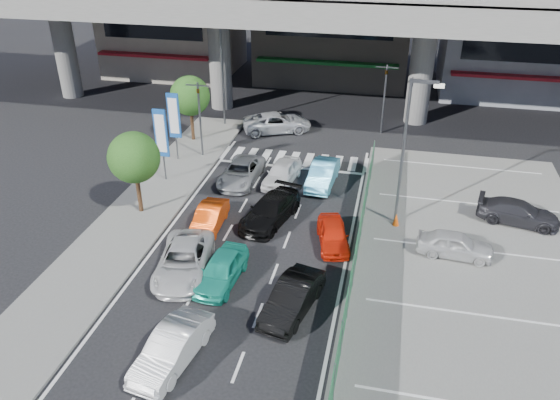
% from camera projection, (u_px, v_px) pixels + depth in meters
% --- Properties ---
extents(ground, '(120.00, 120.00, 0.00)m').
position_uv_depth(ground, '(241.00, 270.00, 26.05)').
color(ground, black).
rests_on(ground, ground).
extents(parking_lot, '(12.00, 28.00, 0.06)m').
position_uv_depth(parking_lot, '(478.00, 274.00, 25.66)').
color(parking_lot, slate).
rests_on(parking_lot, ground).
extents(sidewalk_left, '(4.00, 30.00, 0.12)m').
position_uv_depth(sidewalk_left, '(142.00, 211.00, 30.76)').
color(sidewalk_left, slate).
rests_on(sidewalk_left, ground).
extents(fence_run, '(0.16, 22.00, 1.80)m').
position_uv_depth(fence_run, '(356.00, 256.00, 25.46)').
color(fence_run, '#205E36').
rests_on(fence_run, ground).
extents(expressway, '(64.00, 14.00, 10.75)m').
position_uv_depth(expressway, '(319.00, 2.00, 40.59)').
color(expressway, slate).
rests_on(expressway, ground).
extents(building_west, '(12.00, 10.90, 13.00)m').
position_uv_depth(building_west, '(172.00, 4.00, 53.23)').
color(building_west, '#A49984').
rests_on(building_west, ground).
extents(building_east, '(12.00, 10.90, 12.00)m').
position_uv_depth(building_east, '(518.00, 24.00, 47.41)').
color(building_east, gray).
rests_on(building_east, ground).
extents(traffic_light_left, '(1.60, 1.24, 5.20)m').
position_uv_depth(traffic_light_left, '(199.00, 101.00, 35.56)').
color(traffic_light_left, '#595B60').
rests_on(traffic_light_left, ground).
extents(traffic_light_right, '(1.60, 1.24, 5.20)m').
position_uv_depth(traffic_light_right, '(386.00, 82.00, 39.32)').
color(traffic_light_right, '#595B60').
rests_on(traffic_light_right, ground).
extents(street_lamp_right, '(1.65, 0.22, 8.00)m').
position_uv_depth(street_lamp_right, '(408.00, 142.00, 27.50)').
color(street_lamp_right, '#595B60').
rests_on(street_lamp_right, ground).
extents(street_lamp_left, '(1.65, 0.22, 8.00)m').
position_uv_depth(street_lamp_left, '(224.00, 65.00, 40.30)').
color(street_lamp_left, '#595B60').
rests_on(street_lamp_left, ground).
extents(signboard_near, '(0.80, 0.14, 4.70)m').
position_uv_depth(signboard_near, '(161.00, 135.00, 32.75)').
color(signboard_near, '#595B60').
rests_on(signboard_near, ground).
extents(signboard_far, '(0.80, 0.14, 4.70)m').
position_uv_depth(signboard_far, '(174.00, 118.00, 35.39)').
color(signboard_far, '#595B60').
rests_on(signboard_far, ground).
extents(tree_near, '(2.80, 2.80, 4.80)m').
position_uv_depth(tree_near, '(134.00, 158.00, 29.15)').
color(tree_near, '#382314').
rests_on(tree_near, ground).
extents(tree_far, '(2.80, 2.80, 4.80)m').
position_uv_depth(tree_far, '(190.00, 96.00, 38.26)').
color(tree_far, '#382314').
rests_on(tree_far, ground).
extents(hatch_white_back_mid, '(2.16, 4.38, 1.38)m').
position_uv_depth(hatch_white_back_mid, '(172.00, 348.00, 20.55)').
color(hatch_white_back_mid, silver).
rests_on(hatch_white_back_mid, ground).
extents(sedan_white_mid_left, '(3.11, 5.28, 1.38)m').
position_uv_depth(sedan_white_mid_left, '(183.00, 261.00, 25.50)').
color(sedan_white_mid_left, silver).
rests_on(sedan_white_mid_left, ground).
extents(taxi_teal_mid, '(1.86, 4.03, 1.34)m').
position_uv_depth(taxi_teal_mid, '(221.00, 270.00, 24.91)').
color(taxi_teal_mid, '#20AE95').
rests_on(taxi_teal_mid, ground).
extents(hatch_black_mid_right, '(2.35, 4.41, 1.38)m').
position_uv_depth(hatch_black_mid_right, '(293.00, 298.00, 23.12)').
color(hatch_black_mid_right, black).
rests_on(hatch_black_mid_right, ground).
extents(taxi_orange_left, '(1.44, 3.76, 1.22)m').
position_uv_depth(taxi_orange_left, '(209.00, 218.00, 29.04)').
color(taxi_orange_left, '#E64108').
rests_on(taxi_orange_left, ground).
extents(sedan_black_mid, '(3.04, 5.08, 1.38)m').
position_uv_depth(sedan_black_mid, '(271.00, 210.00, 29.61)').
color(sedan_black_mid, black).
rests_on(sedan_black_mid, ground).
extents(taxi_orange_right, '(2.29, 3.84, 1.22)m').
position_uv_depth(taxi_orange_right, '(333.00, 234.00, 27.64)').
color(taxi_orange_right, red).
rests_on(taxi_orange_right, ground).
extents(wagon_silver_front_left, '(2.25, 4.65, 1.28)m').
position_uv_depth(wagon_silver_front_left, '(241.00, 172.00, 33.84)').
color(wagon_silver_front_left, gray).
rests_on(wagon_silver_front_left, ground).
extents(sedan_white_front_mid, '(2.11, 4.18, 1.36)m').
position_uv_depth(sedan_white_front_mid, '(282.00, 173.00, 33.69)').
color(sedan_white_front_mid, silver).
rests_on(sedan_white_front_mid, ground).
extents(kei_truck_front_right, '(1.69, 4.26, 1.38)m').
position_uv_depth(kei_truck_front_right, '(323.00, 174.00, 33.48)').
color(kei_truck_front_right, '#5BC7F7').
rests_on(kei_truck_front_right, ground).
extents(crossing_wagon_silver, '(5.66, 4.16, 1.43)m').
position_uv_depth(crossing_wagon_silver, '(277.00, 123.00, 41.14)').
color(crossing_wagon_silver, '#B9BBC2').
rests_on(crossing_wagon_silver, ground).
extents(parked_sedan_white, '(3.79, 1.76, 1.26)m').
position_uv_depth(parked_sedan_white, '(455.00, 244.00, 26.70)').
color(parked_sedan_white, silver).
rests_on(parked_sedan_white, parking_lot).
extents(parked_sedan_dgrey, '(4.52, 2.53, 1.24)m').
position_uv_depth(parked_sedan_dgrey, '(518.00, 212.00, 29.43)').
color(parked_sedan_dgrey, '#2B2A2F').
rests_on(parked_sedan_dgrey, parking_lot).
extents(traffic_cone, '(0.38, 0.38, 0.70)m').
position_uv_depth(traffic_cone, '(396.00, 219.00, 29.32)').
color(traffic_cone, '#F6570D').
rests_on(traffic_cone, parking_lot).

